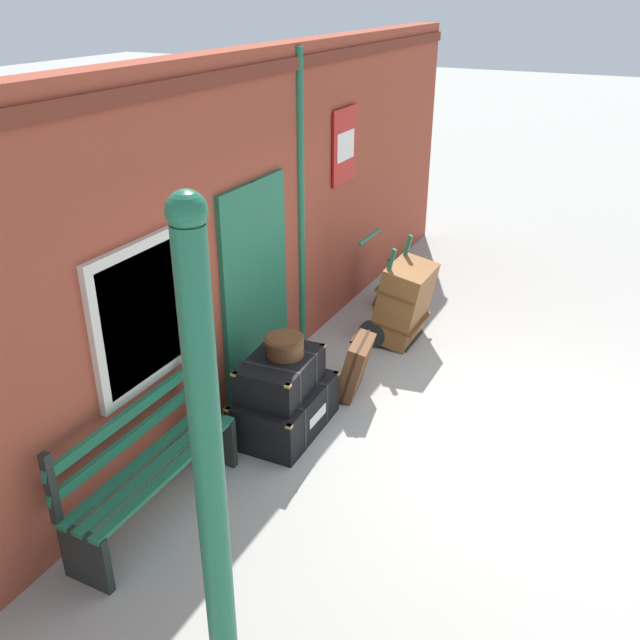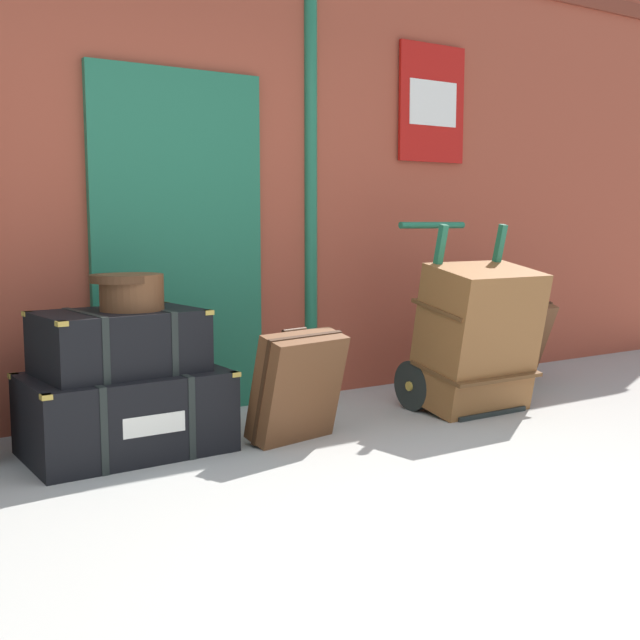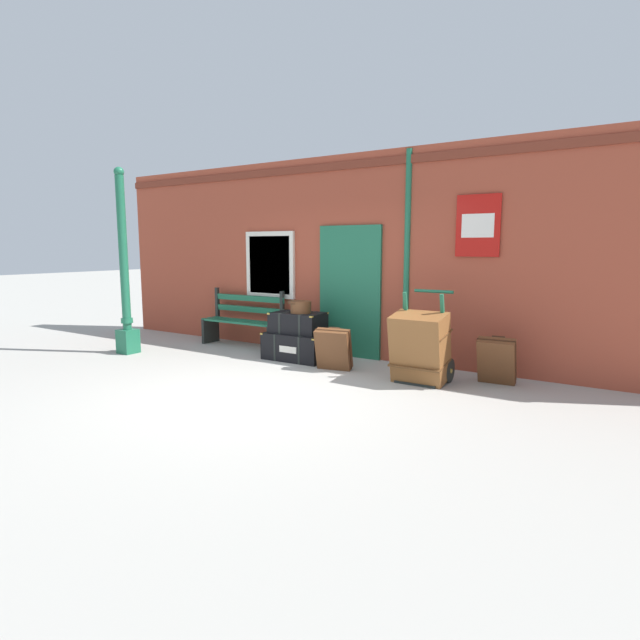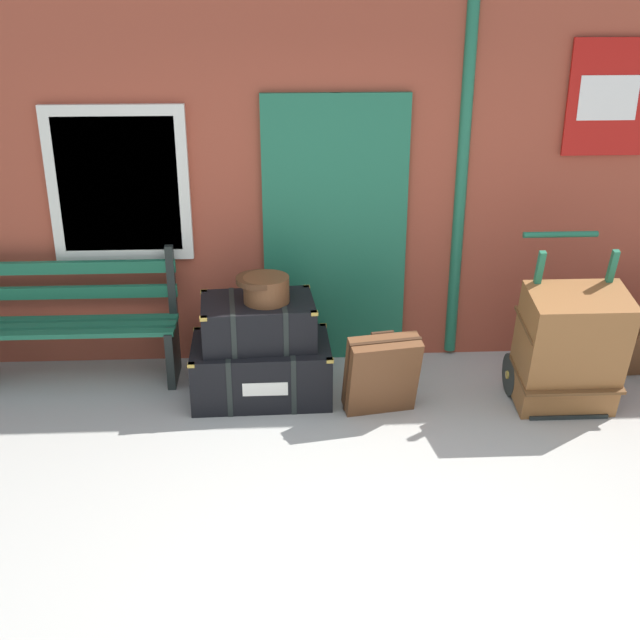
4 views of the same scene
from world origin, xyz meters
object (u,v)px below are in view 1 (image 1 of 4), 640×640
Objects in this scene: porters_trolley at (388,315)px; lamp_post at (218,578)px; suitcase_olive at (355,366)px; large_brown_trunk at (404,302)px; round_hatbox at (285,345)px; steamer_trunk_middle at (281,374)px; platform_bench at (149,466)px; steamer_trunk_base at (285,409)px; suitcase_charcoal at (392,282)px.

lamp_post is at bearing -168.27° from porters_trolley.
large_brown_trunk is at bearing -0.48° from suitcase_olive.
steamer_trunk_middle is at bearing 162.26° from round_hatbox.
suitcase_olive is (-1.31, 0.01, -0.17)m from large_brown_trunk.
suitcase_olive is at bearing -16.40° from platform_bench.
lamp_post is 3.05m from steamer_trunk_base.
round_hatbox is 2.20m from porters_trolley.
steamer_trunk_middle is at bearing -177.90° from suitcase_charcoal.
porters_trolley is 0.27m from large_brown_trunk.
round_hatbox reaches higher than steamer_trunk_middle.
steamer_trunk_base is at bearing -170.97° from round_hatbox.
steamer_trunk_base is at bearing 175.95° from porters_trolley.
steamer_trunk_base is 0.91m from suitcase_olive.
suitcase_charcoal is at bearing 11.83° from suitcase_olive.
platform_bench is at bearing 166.12° from steamer_trunk_base.
platform_bench is 1.70× the size of large_brown_trunk.
lamp_post reaches higher than large_brown_trunk.
platform_bench is 2.39m from suitcase_olive.
suitcase_olive is (0.80, -0.32, -0.54)m from round_hatbox.
steamer_trunk_middle is 3.05m from suitcase_charcoal.
steamer_trunk_middle is 2.20m from porters_trolley.
steamer_trunk_middle is 0.97m from suitcase_olive.
large_brown_trunk is (2.17, -0.35, -0.11)m from steamer_trunk_middle.
steamer_trunk_base is 1.65× the size of suitcase_olive.
suitcase_charcoal is at bearing 2.51° from round_hatbox.
large_brown_trunk reaches higher than round_hatbox.
porters_trolley reaches higher than suitcase_charcoal.
steamer_trunk_base is 0.64m from round_hatbox.
suitcase_olive is at bearing -20.54° from steamer_trunk_base.
lamp_post is 2.96m from round_hatbox.
round_hatbox reaches higher than suitcase_charcoal.
suitcase_charcoal reaches higher than steamer_trunk_base.
lamp_post is at bearing -166.60° from suitcase_olive.
round_hatbox is at bearing -177.49° from suitcase_charcoal.
suitcase_charcoal reaches higher than suitcase_olive.
suitcase_charcoal is at bearing 28.41° from large_brown_trunk.
suitcase_charcoal is 1.02× the size of suitcase_olive.
porters_trolley is 1.88× the size of suitcase_charcoal.
platform_bench is 1.56× the size of steamer_trunk_base.
steamer_trunk_middle is 2.21m from large_brown_trunk.
platform_bench is 3.64m from porters_trolley.
large_brown_trunk is at bearing 9.71° from lamp_post.
suitcase_olive is (-1.31, -0.16, 0.03)m from porters_trolley.
lamp_post reaches higher than round_hatbox.
platform_bench is 1.58m from round_hatbox.
platform_bench is at bearing 166.98° from steamer_trunk_middle.
round_hatbox is 3.03m from suitcase_charcoal.
lamp_post is at bearing -129.05° from platform_bench.
lamp_post reaches higher than suitcase_charcoal.
lamp_post is 8.07× the size of round_hatbox.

